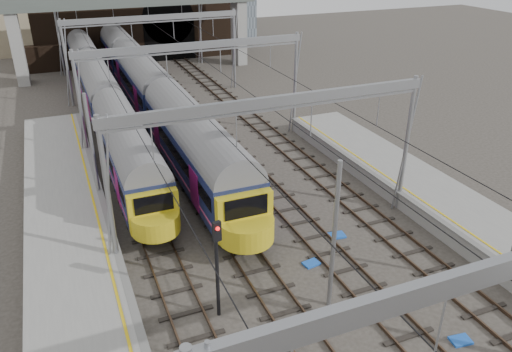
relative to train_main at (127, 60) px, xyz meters
name	(u,v)px	position (x,y,z in m)	size (l,w,h in m)	color
ground	(353,335)	(2.00, -41.44, -2.61)	(160.00, 160.00, 0.00)	#38332D
tracks	(229,182)	(2.00, -26.44, -2.59)	(14.40, 80.00, 0.22)	#4C3828
overhead_line	(196,62)	(2.00, -19.96, 3.96)	(16.80, 80.00, 8.00)	gray
retaining_wall	(139,26)	(3.40, 10.49, 1.72)	(28.00, 2.75, 9.00)	black
overbridge	(133,8)	(2.00, 4.56, 4.66)	(28.00, 3.00, 9.25)	gray
train_main	(127,60)	(0.00, 0.00, 0.00)	(3.00, 69.25, 5.09)	black
train_second	(99,88)	(-4.00, -9.11, -0.21)	(2.66, 46.13, 4.62)	black
signal_near_left	(217,258)	(-2.70, -38.26, 0.40)	(0.37, 0.46, 4.76)	black
equip_cover_a	(336,235)	(5.18, -34.79, -2.55)	(0.91, 0.64, 0.11)	blue
equip_cover_b	(311,263)	(2.71, -36.51, -2.56)	(0.80, 0.57, 0.09)	blue
equip_cover_c	(461,340)	(5.79, -43.42, -2.56)	(0.83, 0.58, 0.10)	blue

